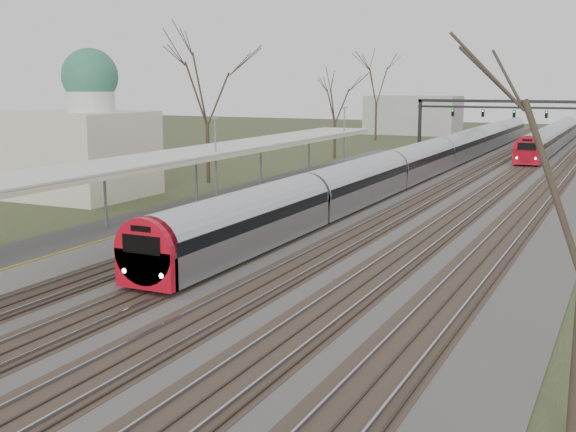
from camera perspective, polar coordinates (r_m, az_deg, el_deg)
name	(u,v)px	position (r m, az deg, el deg)	size (l,w,h in m)	color
track_bed	(442,185)	(58.17, 12.10, 2.43)	(24.00, 160.00, 0.22)	#474442
platform	(227,204)	(45.39, -4.81, 0.98)	(3.50, 69.00, 1.00)	#9E9B93
canopy	(186,156)	(41.15, -8.08, 4.75)	(4.10, 50.00, 3.11)	slate
dome_building	(74,144)	(52.91, -16.54, 5.44)	(10.00, 8.00, 10.30)	beige
signal_gantry	(508,110)	(87.12, 17.00, 8.01)	(21.00, 0.59, 6.08)	black
tree_west_far	(206,82)	(57.88, -6.47, 10.46)	(5.50, 5.50, 11.33)	#2D231C
train_near	(440,154)	(68.34, 11.91, 4.80)	(2.62, 90.21, 3.05)	#A1A4AB
train_far	(552,137)	(94.29, 20.15, 5.89)	(2.62, 45.21, 3.05)	#A1A4AB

